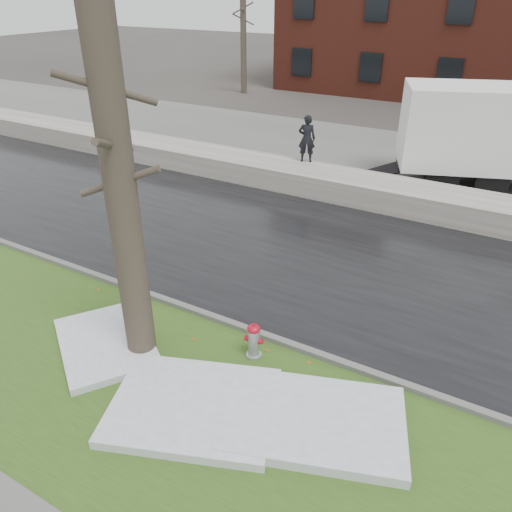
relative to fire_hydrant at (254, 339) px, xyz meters
The scene contains 14 objects.
ground 1.43m from the fire_hydrant, 161.83° to the right, with size 120.00×120.00×0.00m, color #47423D.
verge 2.16m from the fire_hydrant, 127.73° to the right, with size 60.00×4.50×0.04m, color #2E4C19.
road 4.30m from the fire_hydrant, 107.65° to the left, with size 60.00×7.00×0.03m, color black.
parking_lot 12.65m from the fire_hydrant, 95.88° to the left, with size 60.00×9.00×0.03m, color slate.
curb 1.46m from the fire_hydrant, 156.09° to the left, with size 60.00×0.15×0.14m, color slate.
snowbank 8.38m from the fire_hydrant, 98.90° to the left, with size 60.00×1.60×0.75m, color #BBB6AB.
bg_tree_left 25.51m from the fire_hydrant, 121.64° to the left, with size 1.40×1.62×6.50m.
bg_tree_center 26.75m from the fire_hydrant, 105.92° to the left, with size 1.40×1.62×6.50m.
fire_hydrant is the anchor object (origin of this frame).
tree 3.55m from the fire_hydrant, 154.10° to the right, with size 1.28×1.47×6.49m.
worker 9.47m from the fire_hydrant, 109.42° to the left, with size 0.57×0.37×1.57m, color black.
snow_patch_near 1.67m from the fire_hydrant, 96.20° to the right, with size 2.60×2.00×0.16m, color white.
snow_patch_far 2.83m from the fire_hydrant, 155.92° to the right, with size 2.20×1.60×0.14m, color white.
snow_patch_side 1.89m from the fire_hydrant, 30.47° to the right, with size 2.80×1.80×0.18m, color white.
Camera 1 is at (4.92, -5.76, 6.07)m, focal length 35.00 mm.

